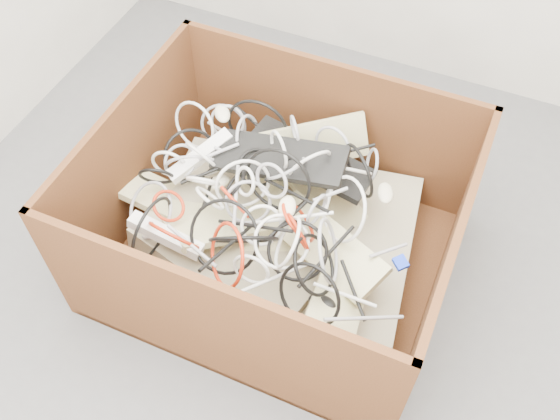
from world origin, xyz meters
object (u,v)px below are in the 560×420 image
at_px(cardboard_box, 274,237).
at_px(vga_plug, 401,263).
at_px(power_strip_left, 200,156).
at_px(power_strip_right, 166,235).

height_order(cardboard_box, vga_plug, cardboard_box).
xyz_separation_m(cardboard_box, power_strip_left, (-0.32, 0.07, 0.23)).
bearing_deg(cardboard_box, vga_plug, -6.32).
bearing_deg(power_strip_left, vga_plug, -68.62).
bearing_deg(power_strip_left, power_strip_right, -141.82).
bearing_deg(vga_plug, cardboard_box, -143.97).
relative_size(power_strip_left, power_strip_right, 1.01).
relative_size(cardboard_box, vga_plug, 26.72).
distance_m(cardboard_box, vga_plug, 0.51).
xyz_separation_m(power_strip_right, vga_plug, (0.74, 0.21, -0.01)).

